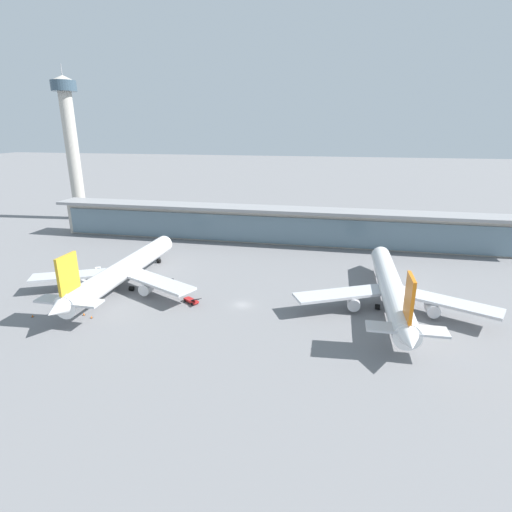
{
  "coord_description": "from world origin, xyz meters",
  "views": [
    {
      "loc": [
        24.34,
        -98.67,
        46.89
      ],
      "look_at": [
        0.0,
        18.84,
        8.28
      ],
      "focal_mm": 28.16,
      "sensor_mm": 36.0,
      "label": 1
    }
  ],
  "objects": [
    {
      "name": "service_truck_under_wing_blue",
      "position": [
        -52.39,
        2.11,
        1.69
      ],
      "size": [
        7.65,
        4.45,
        3.1
      ],
      "color": "#234C9E",
      "rests_on": "ground"
    },
    {
      "name": "ground_plane",
      "position": [
        0.0,
        0.0,
        0.0
      ],
      "size": [
        1200.0,
        1200.0,
        0.0
      ],
      "primitive_type": "plane",
      "color": "slate"
    },
    {
      "name": "terminal_building",
      "position": [
        0.0,
        64.27,
        7.87
      ],
      "size": [
        197.11,
        12.8,
        15.2
      ],
      "color": "#B2ADA3",
      "rests_on": "ground"
    },
    {
      "name": "service_truck_mid_apron_red",
      "position": [
        -14.09,
        -1.81,
        0.81
      ],
      "size": [
        6.43,
        4.85,
        2.7
      ],
      "color": "#B21E1E",
      "rests_on": "ground"
    },
    {
      "name": "control_tower",
      "position": [
        -110.83,
        89.83,
        41.37
      ],
      "size": [
        12.0,
        12.0,
        76.0
      ],
      "color": "#B2ADA3",
      "rests_on": "ground"
    },
    {
      "name": "airliner_centre_stand",
      "position": [
        39.7,
        6.36,
        5.67
      ],
      "size": [
        52.03,
        67.48,
        18.01
      ],
      "color": "white",
      "rests_on": "ground"
    },
    {
      "name": "airliner_left_stand",
      "position": [
        -38.19,
        4.71,
        5.67
      ],
      "size": [
        52.03,
        67.46,
        18.01
      ],
      "color": "white",
      "rests_on": "ground"
    },
    {
      "name": "service_truck_by_tail_white",
      "position": [
        -54.04,
        15.79,
        0.81
      ],
      "size": [
        5.06,
        6.32,
        2.7
      ],
      "color": "silver",
      "rests_on": "ground"
    },
    {
      "name": "safety_cone_charlie",
      "position": [
        -43.83,
        -15.13,
        0.32
      ],
      "size": [
        0.62,
        0.62,
        0.7
      ],
      "color": "orange",
      "rests_on": "ground"
    },
    {
      "name": "safety_cone_alpha",
      "position": [
        -39.06,
        -14.67,
        0.32
      ],
      "size": [
        0.62,
        0.62,
        0.7
      ],
      "color": "orange",
      "rests_on": "ground"
    },
    {
      "name": "service_truck_near_nose_grey",
      "position": [
        -24.4,
        9.84,
        0.87
      ],
      "size": [
        3.06,
        2.07,
        2.05
      ],
      "color": "gray",
      "rests_on": "ground"
    },
    {
      "name": "safety_cone_bravo",
      "position": [
        -36.15,
        -15.79,
        0.32
      ],
      "size": [
        0.62,
        0.62,
        0.7
      ],
      "color": "orange",
      "rests_on": "ground"
    },
    {
      "name": "safety_cone_delta",
      "position": [
        -51.46,
        -18.32,
        0.32
      ],
      "size": [
        0.62,
        0.62,
        0.7
      ],
      "color": "orange",
      "rests_on": "ground"
    }
  ]
}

